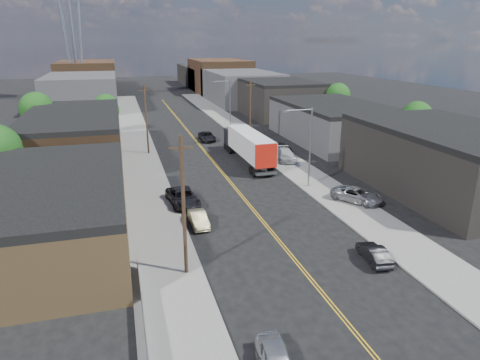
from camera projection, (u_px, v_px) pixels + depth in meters
ground at (188, 131)px, 78.21m from camera, size 260.00×260.00×0.00m
centerline at (204, 150)px, 64.49m from camera, size 0.32×120.00×0.01m
sidewalk_left at (140, 154)px, 62.01m from camera, size 5.00×140.00×0.15m
sidewalk_right at (264, 146)px, 66.93m from camera, size 5.00×140.00×0.15m
warehouse_tan at (48, 211)px, 34.27m from camera, size 12.00×22.00×5.60m
warehouse_brown at (74, 137)px, 57.89m from camera, size 12.00×26.00×6.60m
industrial_right_a at (448, 159)px, 46.22m from camera, size 14.00×22.00×7.10m
industrial_right_b at (334, 122)px, 70.16m from camera, size 14.00×24.00×6.10m
industrial_right_c at (278, 98)px, 93.70m from camera, size 14.00×22.00×7.60m
skyline_left_a at (83, 91)px, 103.80m from camera, size 16.00×30.00×8.00m
skyline_right_a at (241, 87)px, 114.15m from camera, size 16.00×30.00×8.00m
skyline_left_b at (88, 79)px, 126.35m from camera, size 16.00×26.00×10.00m
skyline_right_b at (219, 76)px, 136.71m from camera, size 16.00×26.00×10.00m
skyline_left_c at (91, 78)px, 145.11m from camera, size 16.00×40.00×7.00m
skyline_right_c at (207, 76)px, 155.46m from camera, size 16.00×40.00×7.00m
streetlight_near at (307, 141)px, 46.51m from camera, size 3.39×0.25×9.00m
streetlight_far at (228, 100)px, 78.52m from camera, size 3.39×0.25×9.00m
utility_pole_left_near at (184, 207)px, 28.76m from camera, size 1.60×0.26×10.00m
utility_pole_left_far at (146, 119)px, 60.77m from camera, size 1.60×0.26×10.00m
utility_pole_right at (250, 111)px, 67.76m from camera, size 1.60×0.26×10.00m
chainlink_fence at (145, 331)px, 23.36m from camera, size 0.05×16.00×1.22m
tree_left_mid at (37, 111)px, 65.74m from camera, size 5.10×5.04×8.37m
tree_left_far at (106, 108)px, 75.01m from camera, size 4.35×4.20×6.97m
tree_right_near at (417, 119)px, 62.53m from camera, size 4.60×4.48×7.44m
tree_right_far at (338, 97)px, 84.38m from camera, size 4.85×4.76×7.91m
semi_truck at (247, 144)px, 57.98m from camera, size 2.91×16.09×4.21m
car_left_b at (198, 219)px, 38.09m from camera, size 1.46×3.93×1.28m
car_left_c at (183, 197)px, 42.91m from camera, size 3.16×5.92×1.58m
car_right_oncoming at (374, 254)px, 31.90m from camera, size 1.88×4.04×1.28m
car_right_lot_a at (357, 195)px, 43.32m from camera, size 4.83×5.67×1.45m
car_right_lot_b at (286, 155)px, 58.46m from camera, size 2.91×5.52×1.52m
car_right_lot_c at (281, 146)px, 63.49m from camera, size 2.68×4.15×1.31m
car_ahead_truck at (207, 136)px, 70.51m from camera, size 2.53×5.19×1.42m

